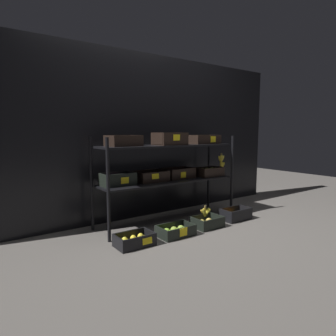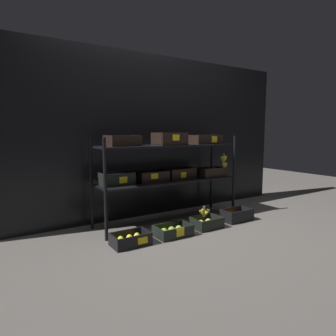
{
  "view_description": "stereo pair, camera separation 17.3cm",
  "coord_description": "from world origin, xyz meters",
  "px_view_note": "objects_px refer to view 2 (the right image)",
  "views": [
    {
      "loc": [
        -1.92,
        -2.7,
        1.02
      ],
      "look_at": [
        0.0,
        0.0,
        0.62
      ],
      "focal_mm": 31.75,
      "sensor_mm": 36.0,
      "label": 1
    },
    {
      "loc": [
        -1.78,
        -2.8,
        1.02
      ],
      "look_at": [
        0.0,
        0.0,
        0.62
      ],
      "focal_mm": 31.75,
      "sensor_mm": 36.0,
      "label": 2
    }
  ],
  "objects_px": {
    "crate_ground_apple_green": "(173,231)",
    "crate_ground_apple_gold": "(206,223)",
    "crate_ground_orange": "(236,216)",
    "banana_bunch_loose": "(204,213)",
    "crate_ground_lemon": "(131,240)",
    "display_rack": "(169,163)"
  },
  "relations": [
    {
      "from": "crate_ground_lemon",
      "to": "crate_ground_apple_gold",
      "type": "distance_m",
      "value": 0.9
    },
    {
      "from": "crate_ground_apple_gold",
      "to": "crate_ground_orange",
      "type": "bearing_deg",
      "value": 1.42
    },
    {
      "from": "crate_ground_orange",
      "to": "display_rack",
      "type": "bearing_deg",
      "value": 147.67
    },
    {
      "from": "crate_ground_lemon",
      "to": "crate_ground_orange",
      "type": "distance_m",
      "value": 1.36
    },
    {
      "from": "crate_ground_orange",
      "to": "banana_bunch_loose",
      "type": "xyz_separation_m",
      "value": [
        -0.49,
        -0.01,
        0.12
      ]
    },
    {
      "from": "crate_ground_apple_green",
      "to": "crate_ground_apple_gold",
      "type": "distance_m",
      "value": 0.44
    },
    {
      "from": "crate_ground_lemon",
      "to": "banana_bunch_loose",
      "type": "relative_size",
      "value": 2.32
    },
    {
      "from": "crate_ground_lemon",
      "to": "crate_ground_apple_gold",
      "type": "relative_size",
      "value": 1.09
    },
    {
      "from": "display_rack",
      "to": "crate_ground_apple_green",
      "type": "bearing_deg",
      "value": -117.74
    },
    {
      "from": "crate_ground_lemon",
      "to": "crate_ground_orange",
      "type": "height_order",
      "value": "crate_ground_orange"
    },
    {
      "from": "banana_bunch_loose",
      "to": "display_rack",
      "type": "bearing_deg",
      "value": 111.68
    },
    {
      "from": "display_rack",
      "to": "banana_bunch_loose",
      "type": "distance_m",
      "value": 0.68
    },
    {
      "from": "crate_ground_apple_gold",
      "to": "crate_ground_apple_green",
      "type": "bearing_deg",
      "value": -177.45
    },
    {
      "from": "crate_ground_apple_gold",
      "to": "banana_bunch_loose",
      "type": "bearing_deg",
      "value": -179.86
    },
    {
      "from": "crate_ground_apple_green",
      "to": "crate_ground_orange",
      "type": "xyz_separation_m",
      "value": [
        0.9,
        0.03,
        0.01
      ]
    },
    {
      "from": "crate_ground_apple_green",
      "to": "display_rack",
      "type": "bearing_deg",
      "value": 62.26
    },
    {
      "from": "display_rack",
      "to": "crate_ground_apple_gold",
      "type": "distance_m",
      "value": 0.78
    },
    {
      "from": "crate_ground_orange",
      "to": "crate_ground_apple_gold",
      "type": "bearing_deg",
      "value": -178.58
    },
    {
      "from": "display_rack",
      "to": "crate_ground_apple_gold",
      "type": "relative_size",
      "value": 5.64
    },
    {
      "from": "crate_ground_apple_gold",
      "to": "crate_ground_orange",
      "type": "xyz_separation_m",
      "value": [
        0.46,
        0.01,
        0.01
      ]
    },
    {
      "from": "display_rack",
      "to": "crate_ground_lemon",
      "type": "distance_m",
      "value": 1.03
    },
    {
      "from": "crate_ground_apple_green",
      "to": "banana_bunch_loose",
      "type": "height_order",
      "value": "banana_bunch_loose"
    }
  ]
}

